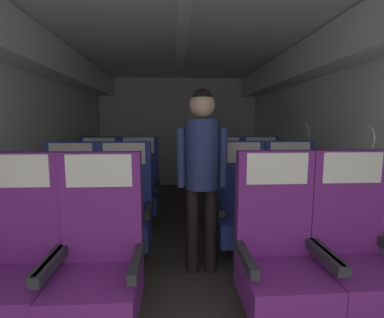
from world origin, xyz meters
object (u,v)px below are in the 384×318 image
(seat_a_right_window, at_px, (279,258))
(seat_b_right_aisle, at_px, (291,209))
(seat_b_left_window, at_px, (71,214))
(seat_c_left_aisle, at_px, (139,189))
(seat_c_left_window, at_px, (99,190))
(seat_b_left_aisle, at_px, (124,213))
(seat_b_right_window, at_px, (241,210))
(seat_a_right_aisle, at_px, (355,255))
(seat_c_right_window, at_px, (225,188))
(flight_attendant, at_px, (202,162))
(seat_c_right_aisle, at_px, (261,187))
(seat_a_left_aisle, at_px, (99,264))
(seat_a_left_window, at_px, (14,265))

(seat_a_right_window, height_order, seat_b_right_aisle, same)
(seat_b_left_window, bearing_deg, seat_c_left_aisle, 61.85)
(seat_c_left_window, bearing_deg, seat_b_left_aisle, -63.37)
(seat_a_right_window, xyz_separation_m, seat_b_right_aisle, (0.49, 0.96, 0.00))
(seat_b_left_window, height_order, seat_b_right_window, same)
(seat_a_right_aisle, xyz_separation_m, seat_c_right_window, (-0.49, 1.90, 0.00))
(seat_b_left_aisle, distance_m, flight_attendant, 0.90)
(seat_c_left_aisle, bearing_deg, flight_attendant, -59.93)
(seat_c_right_aisle, distance_m, flight_attendant, 1.59)
(seat_b_right_aisle, distance_m, seat_c_left_window, 2.29)
(seat_c_left_window, distance_m, seat_c_right_aisle, 2.09)
(seat_a_right_aisle, relative_size, seat_b_left_window, 1.00)
(seat_c_right_aisle, bearing_deg, seat_a_right_window, -104.41)
(flight_attendant, bearing_deg, seat_a_right_aisle, 134.70)
(flight_attendant, bearing_deg, seat_b_right_window, -155.99)
(seat_b_left_window, relative_size, seat_c_left_aisle, 1.00)
(seat_c_left_aisle, bearing_deg, seat_b_left_window, -118.15)
(seat_a_left_aisle, bearing_deg, seat_c_right_window, 59.85)
(seat_b_left_window, bearing_deg, flight_attendant, -11.28)
(seat_a_left_aisle, relative_size, seat_a_right_window, 1.00)
(seat_b_left_window, bearing_deg, seat_b_right_aisle, -0.01)
(seat_b_left_window, xyz_separation_m, seat_c_right_window, (1.62, 0.95, 0.00))
(seat_a_right_aisle, relative_size, seat_c_left_aisle, 1.00)
(seat_c_right_aisle, bearing_deg, seat_b_left_aisle, -149.24)
(seat_a_left_aisle, relative_size, seat_b_right_window, 1.00)
(seat_a_left_aisle, distance_m, seat_c_left_aisle, 1.92)
(flight_attendant, bearing_deg, seat_a_left_window, 23.69)
(seat_a_left_aisle, relative_size, seat_c_right_aisle, 1.00)
(seat_c_right_aisle, bearing_deg, seat_b_right_aisle, -90.21)
(seat_b_left_aisle, bearing_deg, seat_a_right_window, -40.36)
(seat_b_left_aisle, height_order, seat_c_left_aisle, same)
(seat_a_left_aisle, relative_size, seat_b_left_aisle, 1.00)
(seat_a_right_window, xyz_separation_m, seat_c_left_aisle, (-1.11, 1.92, 0.00))
(seat_b_left_window, xyz_separation_m, seat_c_left_window, (0.02, 0.95, 0.00))
(seat_b_left_window, height_order, seat_b_left_aisle, same)
(seat_a_left_aisle, bearing_deg, seat_a_right_aisle, 0.42)
(seat_a_left_aisle, xyz_separation_m, seat_a_right_window, (1.11, 0.01, 0.00))
(seat_c_right_window, height_order, flight_attendant, flight_attendant)
(seat_a_left_window, xyz_separation_m, seat_b_left_window, (-0.01, 0.95, 0.00))
(seat_b_left_aisle, distance_m, seat_b_right_window, 1.12)
(seat_c_right_window, bearing_deg, seat_a_left_aisle, -120.15)
(seat_a_left_aisle, bearing_deg, flight_attendant, 46.51)
(seat_a_left_window, bearing_deg, seat_a_right_aisle, -0.18)
(seat_a_left_window, relative_size, seat_a_right_aisle, 1.00)
(seat_b_right_aisle, bearing_deg, seat_c_left_aisle, 149.10)
(seat_b_right_aisle, xyz_separation_m, seat_c_left_aisle, (-1.60, 0.96, 0.00))
(seat_b_left_aisle, bearing_deg, seat_b_right_window, 0.60)
(seat_b_right_window, xyz_separation_m, flight_attendant, (-0.41, -0.25, 0.51))
(seat_a_left_window, height_order, seat_b_right_window, same)
(seat_b_right_window, relative_size, seat_c_left_window, 1.00)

